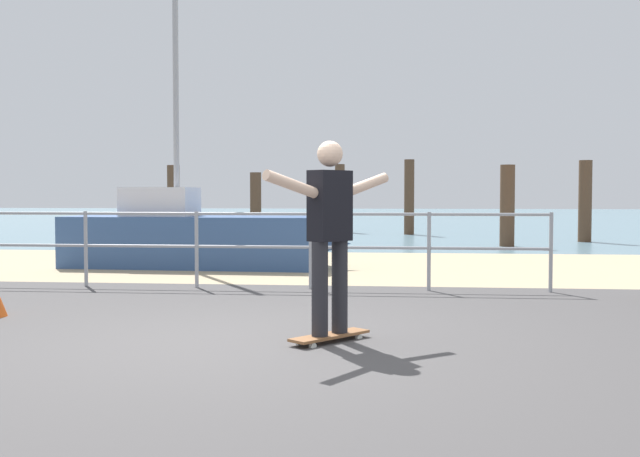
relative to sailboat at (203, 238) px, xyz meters
The scene contains 13 objects.
ground_plane 7.81m from the sailboat, 73.40° to the right, with size 24.00×10.00×0.04m, color #474444.
beach_strip 2.35m from the sailboat, 13.43° to the left, with size 24.00×6.00×0.04m, color tan.
sea_surface 28.62m from the sailboat, 85.54° to the left, with size 72.00×50.00×0.04m, color slate.
railing_fence 2.95m from the sailboat, 76.78° to the right, with size 9.38×0.05×1.05m.
sailboat is the anchor object (origin of this frame).
skateboard 7.05m from the sailboat, 66.45° to the right, with size 0.66×0.74×0.08m.
skateboarder 7.05m from the sailboat, 66.45° to the right, with size 0.99×1.17×1.65m.
groyne_post_0 9.41m from the sailboat, 109.87° to the left, with size 0.37×0.37×2.13m, color #513826.
groyne_post_1 9.65m from the sailboat, 95.35° to the left, with size 0.33×0.33×1.93m, color #513826.
groyne_post_2 12.65m from the sailboat, 83.66° to the left, with size 0.33×0.33×2.28m, color #513826.
groyne_post_3 11.73m from the sailboat, 71.63° to the left, with size 0.31×0.31×2.37m, color #513826.
groyne_post_4 8.40m from the sailboat, 44.47° to the left, with size 0.35×0.35×1.99m, color #513826.
groyne_post_5 11.45m from the sailboat, 43.59° to the left, with size 0.34×0.34×2.18m, color #513826.
Camera 1 is at (1.18, -6.42, 1.28)m, focal length 42.78 mm.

